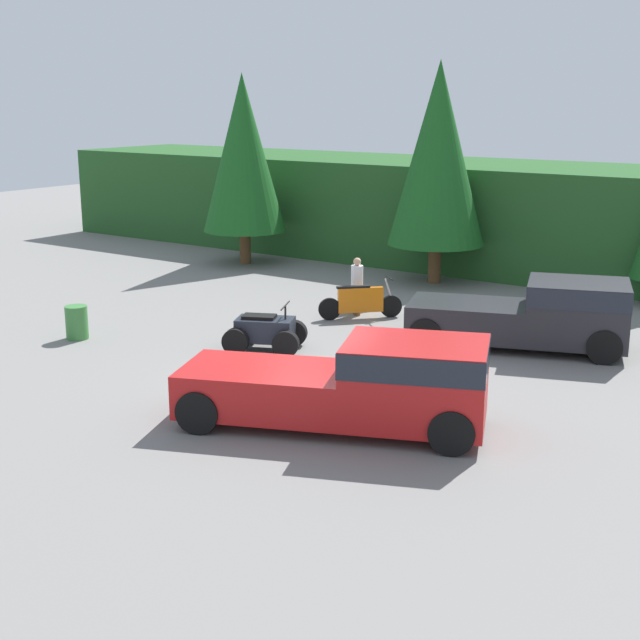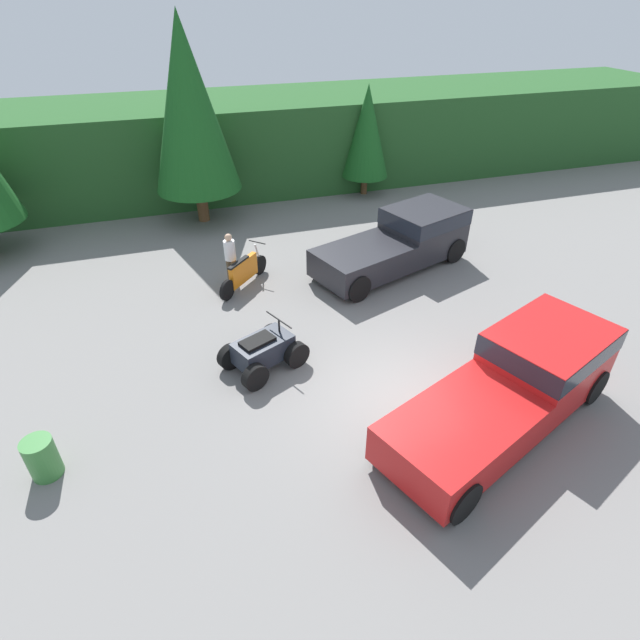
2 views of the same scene
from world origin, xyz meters
TOP-DOWN VIEW (x-y plane):
  - ground_plane at (0.00, 0.00)m, footprint 80.00×80.00m
  - hillside_backdrop at (0.00, 16.00)m, footprint 44.00×6.00m
  - tree_mid_left at (-3.08, 11.91)m, footprint 3.23×3.23m
  - tree_mid_right at (4.18, 12.82)m, footprint 2.02×2.02m
  - pickup_truck_red at (2.11, -1.14)m, footprint 6.16×3.99m
  - pickup_truck_second at (2.83, 6.05)m, footprint 5.71×3.60m
  - dirt_bike at (-2.48, 6.20)m, footprint 1.78×1.81m
  - quad_atv at (-2.74, 2.11)m, footprint 2.27×1.94m
  - rider_person at (-2.80, 6.52)m, footprint 0.49×0.49m
  - steel_barrel at (-7.46, 0.17)m, footprint 0.58×0.58m

SIDE VIEW (x-z plane):
  - ground_plane at x=0.00m, z-range 0.00..0.00m
  - steel_barrel at x=-7.46m, z-range 0.00..0.88m
  - quad_atv at x=-2.74m, z-range -0.12..1.06m
  - dirt_bike at x=-2.48m, z-range -0.10..1.07m
  - rider_person at x=-2.80m, z-range 0.07..1.76m
  - pickup_truck_second at x=2.83m, z-range 0.05..1.83m
  - pickup_truck_red at x=2.11m, z-range 0.06..1.83m
  - hillside_backdrop at x=0.00m, z-range 0.00..3.76m
  - tree_mid_right at x=4.18m, z-range 0.40..4.99m
  - tree_mid_left at x=-3.08m, z-range 0.65..7.99m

